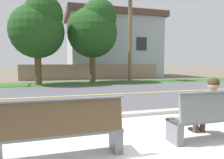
# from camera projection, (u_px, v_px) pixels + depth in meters

# --- Properties ---
(ground_plane) EXTENTS (140.00, 140.00, 0.00)m
(ground_plane) POSITION_uv_depth(u_px,v_px,m) (83.00, 91.00, 11.14)
(ground_plane) COLOR #665B4C
(sidewalk_pavement) EXTENTS (44.00, 3.60, 0.01)m
(sidewalk_pavement) POSITION_uv_depth(u_px,v_px,m) (143.00, 143.00, 3.88)
(sidewalk_pavement) COLOR beige
(sidewalk_pavement) RESTS_ON ground_plane
(curb_edge) EXTENTS (44.00, 0.30, 0.11)m
(curb_edge) POSITION_uv_depth(u_px,v_px,m) (113.00, 116.00, 5.74)
(curb_edge) COLOR #ADA89E
(curb_edge) RESTS_ON ground_plane
(street_asphalt) EXTENTS (52.00, 8.00, 0.01)m
(street_asphalt) POSITION_uv_depth(u_px,v_px,m) (88.00, 95.00, 9.71)
(street_asphalt) COLOR #515156
(street_asphalt) RESTS_ON ground_plane
(road_centre_line) EXTENTS (48.00, 0.14, 0.01)m
(road_centre_line) POSITION_uv_depth(u_px,v_px,m) (88.00, 95.00, 9.71)
(road_centre_line) COLOR #E0CC4C
(road_centre_line) RESTS_ON ground_plane
(far_verge_grass) EXTENTS (48.00, 2.80, 0.02)m
(far_verge_grass) POSITION_uv_depth(u_px,v_px,m) (75.00, 83.00, 15.29)
(far_verge_grass) COLOR #2D6026
(far_verge_grass) RESTS_ON ground_plane
(bench_left) EXTENTS (2.03, 0.48, 1.01)m
(bench_left) POSITION_uv_depth(u_px,v_px,m) (60.00, 131.00, 3.19)
(bench_left) COLOR slate
(bench_left) RESTS_ON ground_plane
(bench_right) EXTENTS (2.03, 0.48, 1.01)m
(bench_right) POSITION_uv_depth(u_px,v_px,m) (218.00, 117.00, 4.05)
(bench_right) COLOR slate
(bench_right) RESTS_ON ground_plane
(seated_person_olive) EXTENTS (0.52, 0.68, 1.25)m
(seated_person_olive) POSITION_uv_depth(u_px,v_px,m) (209.00, 105.00, 4.18)
(seated_person_olive) COLOR #47382D
(seated_person_olive) RESTS_ON ground_plane
(shade_tree_far_left) EXTENTS (3.70, 3.70, 6.11)m
(shade_tree_far_left) POSITION_uv_depth(u_px,v_px,m) (39.00, 27.00, 13.90)
(shade_tree_far_left) COLOR brown
(shade_tree_far_left) RESTS_ON ground_plane
(shade_tree_left) EXTENTS (3.88, 3.88, 6.40)m
(shade_tree_left) POSITION_uv_depth(u_px,v_px,m) (94.00, 29.00, 15.75)
(shade_tree_left) COLOR brown
(shade_tree_left) RESTS_ON ground_plane
(palm_tree_tall) EXTENTS (2.09, 1.98, 7.92)m
(palm_tree_tall) POSITION_uv_depth(u_px,v_px,m) (130.00, 5.00, 16.89)
(palm_tree_tall) COLOR brown
(palm_tree_tall) RESTS_ON ground_plane
(garden_wall) EXTENTS (13.00, 0.36, 1.40)m
(garden_wall) POSITION_uv_depth(u_px,v_px,m) (93.00, 72.00, 19.20)
(garden_wall) COLOR gray
(garden_wall) RESTS_ON ground_plane
(house_across_street) EXTENTS (10.17, 6.91, 6.85)m
(house_across_street) POSITION_uv_depth(u_px,v_px,m) (112.00, 46.00, 22.82)
(house_across_street) COLOR #A3ADB2
(house_across_street) RESTS_ON ground_plane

